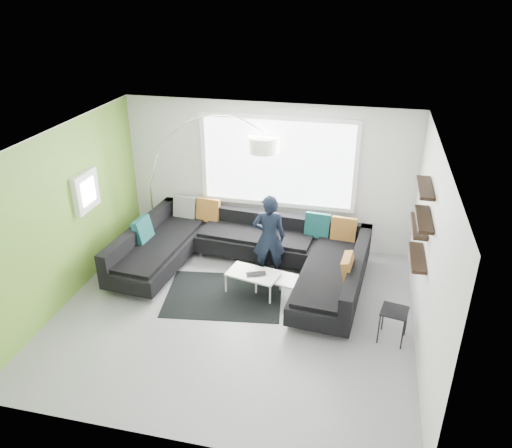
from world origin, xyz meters
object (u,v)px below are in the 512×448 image
at_px(coffee_table, 266,283).
at_px(laptop, 257,275).
at_px(sectional_sofa, 242,258).
at_px(person, 269,237).
at_px(side_table, 393,325).
at_px(arc_lamp, 150,184).

xyz_separation_m(coffee_table, laptop, (-0.14, -0.11, 0.19)).
distance_m(sectional_sofa, person, 0.60).
height_order(coffee_table, laptop, laptop).
bearing_deg(sectional_sofa, laptop, -47.19).
height_order(side_table, laptop, side_table).
height_order(arc_lamp, side_table, arc_lamp).
height_order(arc_lamp, person, arc_lamp).
bearing_deg(coffee_table, sectional_sofa, 156.67).
relative_size(coffee_table, arc_lamp, 0.42).
xyz_separation_m(sectional_sofa, laptop, (0.36, -0.47, -0.02)).
relative_size(coffee_table, person, 0.71).
bearing_deg(person, sectional_sofa, 6.10).
bearing_deg(laptop, sectional_sofa, 105.62).
distance_m(coffee_table, arc_lamp, 2.94).
bearing_deg(person, arc_lamp, -26.22).
distance_m(sectional_sofa, side_table, 2.80).
bearing_deg(arc_lamp, laptop, -39.10).
relative_size(side_table, laptop, 1.33).
height_order(sectional_sofa, coffee_table, sectional_sofa).
distance_m(coffee_table, person, 0.78).
xyz_separation_m(arc_lamp, laptop, (2.34, -1.23, -0.94)).
distance_m(side_table, laptop, 2.29).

